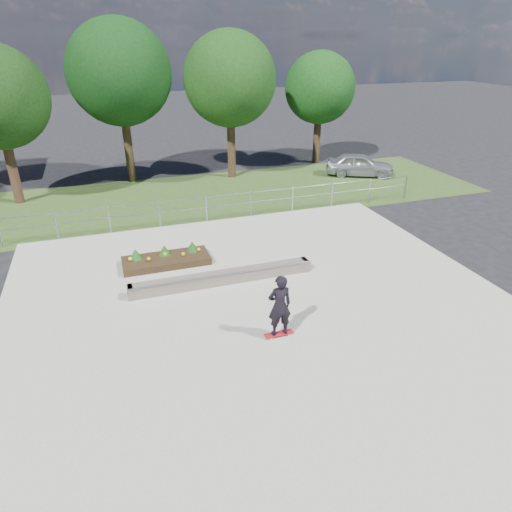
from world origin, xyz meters
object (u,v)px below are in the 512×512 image
at_px(planter_bed, 166,259).
at_px(skateboarder, 280,306).
at_px(grind_ledge, 223,278).
at_px(parked_car, 360,165).

bearing_deg(planter_bed, skateboarder, -67.66).
relative_size(grind_ledge, parked_car, 1.58).
xyz_separation_m(grind_ledge, planter_bed, (-1.52, 2.04, -0.02)).
height_order(grind_ledge, planter_bed, planter_bed).
bearing_deg(planter_bed, grind_ledge, -53.29).
relative_size(grind_ledge, skateboarder, 3.28).
height_order(skateboarder, parked_car, skateboarder).
xyz_separation_m(planter_bed, parked_car, (12.31, 7.86, 0.40)).
height_order(planter_bed, skateboarder, skateboarder).
distance_m(planter_bed, parked_car, 14.62).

